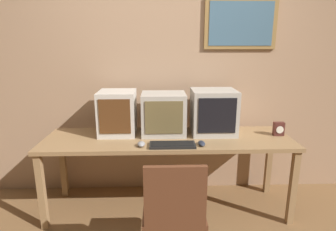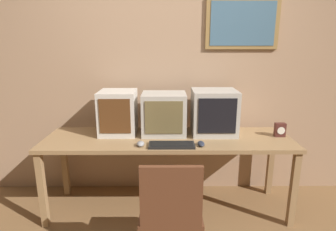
# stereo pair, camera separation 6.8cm
# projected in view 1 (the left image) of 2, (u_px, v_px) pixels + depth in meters

# --- Properties ---
(wall_back) EXTENTS (8.00, 0.08, 2.60)m
(wall_back) POSITION_uv_depth(u_px,v_px,m) (167.00, 71.00, 2.89)
(wall_back) COLOR tan
(wall_back) RESTS_ON ground_plane
(desk) EXTENTS (2.27, 0.65, 0.73)m
(desk) POSITION_uv_depth(u_px,v_px,m) (168.00, 145.00, 2.62)
(desk) COLOR #99754C
(desk) RESTS_ON ground_plane
(monitor_left) EXTENTS (0.34, 0.36, 0.41)m
(monitor_left) POSITION_uv_depth(u_px,v_px,m) (118.00, 113.00, 2.66)
(monitor_left) COLOR beige
(monitor_left) RESTS_ON desk
(monitor_center) EXTENTS (0.41, 0.36, 0.39)m
(monitor_center) POSITION_uv_depth(u_px,v_px,m) (164.00, 114.00, 2.67)
(monitor_center) COLOR #B7B2A8
(monitor_center) RESTS_ON desk
(monitor_right) EXTENTS (0.42, 0.38, 0.42)m
(monitor_right) POSITION_uv_depth(u_px,v_px,m) (213.00, 112.00, 2.68)
(monitor_right) COLOR #B7B2A8
(monitor_right) RESTS_ON desk
(keyboard_main) EXTENTS (0.39, 0.16, 0.03)m
(keyboard_main) POSITION_uv_depth(u_px,v_px,m) (172.00, 145.00, 2.38)
(keyboard_main) COLOR black
(keyboard_main) RESTS_ON desk
(mouse_near_keyboard) EXTENTS (0.06, 0.12, 0.03)m
(mouse_near_keyboard) POSITION_uv_depth(u_px,v_px,m) (202.00, 143.00, 2.40)
(mouse_near_keyboard) COLOR #282D3D
(mouse_near_keyboard) RESTS_ON desk
(mouse_far_corner) EXTENTS (0.07, 0.10, 0.04)m
(mouse_far_corner) POSITION_uv_depth(u_px,v_px,m) (141.00, 144.00, 2.37)
(mouse_far_corner) COLOR gray
(mouse_far_corner) RESTS_ON desk
(desk_clock) EXTENTS (0.10, 0.06, 0.13)m
(desk_clock) POSITION_uv_depth(u_px,v_px,m) (279.00, 129.00, 2.64)
(desk_clock) COLOR #4C231E
(desk_clock) RESTS_ON desk
(office_chair) EXTENTS (0.45, 0.45, 0.86)m
(office_chair) POSITION_uv_depth(u_px,v_px,m) (174.00, 222.00, 1.94)
(office_chair) COLOR black
(office_chair) RESTS_ON ground_plane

